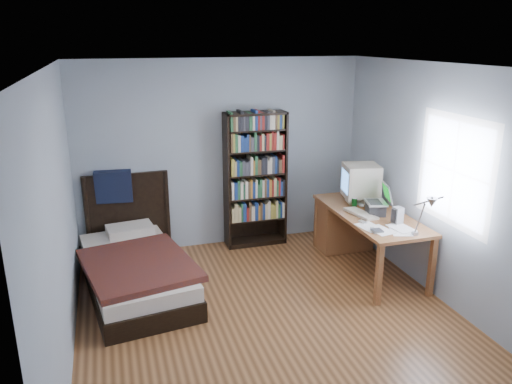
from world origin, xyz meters
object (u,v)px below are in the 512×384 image
(crt_monitor, at_px, (360,181))
(soda_can, at_px, (354,203))
(desk, at_px, (350,223))
(bookshelf, at_px, (255,180))
(laptop, at_px, (377,206))
(desk_lamp, at_px, (429,206))
(bed, at_px, (135,265))
(speaker, at_px, (398,216))
(keyboard, at_px, (361,214))

(crt_monitor, xyz_separation_m, soda_can, (-0.15, -0.17, -0.22))
(desk, xyz_separation_m, crt_monitor, (0.06, -0.08, 0.59))
(desk, xyz_separation_m, bookshelf, (-1.09, 0.68, 0.49))
(laptop, distance_m, desk_lamp, 1.10)
(soda_can, distance_m, bed, 2.73)
(laptop, distance_m, speaker, 0.36)
(desk, bearing_deg, bed, -177.45)
(crt_monitor, height_order, bed, crt_monitor)
(speaker, bearing_deg, soda_can, 98.19)
(crt_monitor, bearing_deg, soda_can, -131.26)
(speaker, bearing_deg, desk_lamp, -108.16)
(keyboard, xyz_separation_m, bookshelf, (-0.94, 1.20, 0.17))
(keyboard, bearing_deg, desk, 63.02)
(desk, bearing_deg, crt_monitor, -55.33)
(desk, xyz_separation_m, soda_can, (-0.09, -0.25, 0.37))
(desk, bearing_deg, bookshelf, 148.01)
(desk_lamp, bearing_deg, bookshelf, 115.51)
(desk, height_order, bed, bed)
(crt_monitor, height_order, keyboard, crt_monitor)
(desk_lamp, relative_size, bookshelf, 0.31)
(bookshelf, xyz_separation_m, bed, (-1.68, -0.80, -0.66))
(soda_can, bearing_deg, speaker, -72.97)
(desk, bearing_deg, keyboard, -105.71)
(speaker, bearing_deg, laptop, 90.33)
(desk_lamp, xyz_separation_m, soda_can, (-0.09, 1.34, -0.39))
(desk, bearing_deg, soda_can, -110.35)
(desk_lamp, height_order, speaker, desk_lamp)
(keyboard, height_order, bed, bed)
(desk, relative_size, speaker, 8.94)
(desk_lamp, bearing_deg, laptop, 86.94)
(desk_lamp, bearing_deg, crt_monitor, 87.59)
(laptop, height_order, bookshelf, bookshelf)
(keyboard, distance_m, bed, 2.70)
(laptop, xyz_separation_m, bookshelf, (-1.14, 1.23, 0.08))
(laptop, height_order, speaker, laptop)
(laptop, relative_size, speaker, 1.88)
(keyboard, distance_m, soda_can, 0.28)
(keyboard, distance_m, speaker, 0.46)
(desk_lamp, height_order, soda_can, desk_lamp)
(bookshelf, bearing_deg, desk_lamp, -64.49)
(bookshelf, distance_m, bed, 1.98)
(desk_lamp, relative_size, soda_can, 4.64)
(crt_monitor, xyz_separation_m, laptop, (-0.01, -0.47, -0.18))
(keyboard, bearing_deg, laptop, -18.54)
(desk_lamp, distance_m, bed, 3.26)
(crt_monitor, bearing_deg, desk_lamp, -92.41)
(desk, distance_m, speaker, 0.99)
(speaker, distance_m, bookshelf, 1.98)
(bookshelf, bearing_deg, bed, -154.45)
(crt_monitor, relative_size, keyboard, 1.14)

